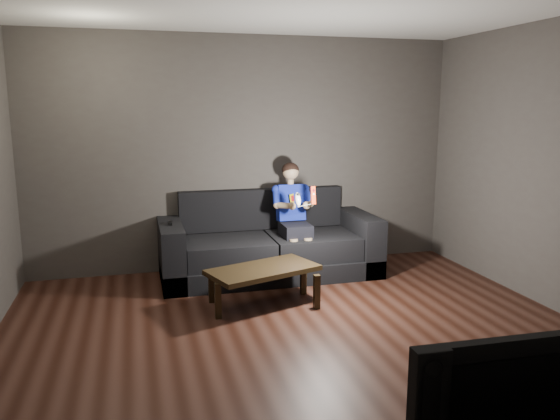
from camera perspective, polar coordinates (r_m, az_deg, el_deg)
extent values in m
plane|color=black|center=(4.41, 3.45, -14.80)|extent=(5.00, 5.00, 0.00)
cube|color=#403A37|center=(6.42, -3.51, 5.88)|extent=(5.00, 0.04, 2.70)
cube|color=black|center=(6.27, -1.17, -5.81)|extent=(2.43, 1.05, 0.21)
cube|color=black|center=(6.01, -5.44, -4.31)|extent=(0.95, 0.74, 0.25)
cube|color=black|center=(6.24, 3.41, -3.72)|extent=(0.95, 0.74, 0.25)
cube|color=black|center=(6.51, -2.04, 0.21)|extent=(1.94, 0.24, 0.47)
cube|color=black|center=(6.05, -11.30, -4.42)|extent=(0.24, 1.05, 0.66)
cube|color=black|center=(6.55, 8.16, -3.15)|extent=(0.24, 1.05, 0.66)
cube|color=black|center=(6.11, 1.63, -2.09)|extent=(0.31, 0.39, 0.14)
cube|color=#060F8B|center=(6.25, 1.10, 0.80)|extent=(0.31, 0.22, 0.43)
cube|color=#FFF808|center=(6.15, 1.33, 1.22)|extent=(0.09, 0.09, 0.10)
cube|color=red|center=(6.15, 1.34, 1.22)|extent=(0.06, 0.06, 0.07)
cylinder|color=tan|center=(6.21, 1.11, 2.95)|extent=(0.07, 0.07, 0.06)
sphere|color=tan|center=(6.20, 1.11, 4.03)|extent=(0.19, 0.19, 0.19)
ellipsoid|color=black|center=(6.20, 1.09, 4.23)|extent=(0.20, 0.20, 0.17)
cylinder|color=#060F8B|center=(6.12, -0.43, 1.32)|extent=(0.08, 0.23, 0.20)
cylinder|color=#060F8B|center=(6.23, 2.96, 1.47)|extent=(0.08, 0.23, 0.20)
cylinder|color=tan|center=(5.99, 0.49, 0.66)|extent=(0.14, 0.24, 0.11)
cylinder|color=tan|center=(6.07, 3.01, 0.78)|extent=(0.14, 0.24, 0.11)
sphere|color=tan|center=(5.91, 1.27, 0.42)|extent=(0.09, 0.09, 0.09)
sphere|color=tan|center=(5.96, 2.79, 0.49)|extent=(0.09, 0.09, 0.09)
cylinder|color=tan|center=(5.95, 1.42, -4.69)|extent=(0.09, 0.09, 0.35)
cylinder|color=tan|center=(6.00, 2.93, -4.58)|extent=(0.09, 0.09, 0.35)
cube|color=red|center=(5.73, 3.47, 1.54)|extent=(0.05, 0.07, 0.19)
cube|color=maroon|center=(5.70, 3.55, 2.05)|extent=(0.03, 0.01, 0.03)
cylinder|color=silver|center=(5.71, 3.54, 1.38)|extent=(0.02, 0.01, 0.02)
ellipsoid|color=silver|center=(5.69, 1.88, 1.13)|extent=(0.09, 0.11, 0.16)
cylinder|color=black|center=(5.65, 1.99, 1.64)|extent=(0.03, 0.01, 0.03)
cube|color=black|center=(5.92, -11.39, -1.34)|extent=(0.04, 0.15, 0.03)
cube|color=black|center=(5.96, -11.43, -1.10)|extent=(0.02, 0.02, 0.00)
cube|color=black|center=(5.26, -1.77, -6.29)|extent=(1.15, 0.83, 0.05)
cube|color=black|center=(5.04, -6.51, -9.41)|extent=(0.06, 0.06, 0.33)
cube|color=black|center=(5.25, 3.86, -8.51)|extent=(0.06, 0.06, 0.33)
cube|color=black|center=(5.44, -7.18, -7.88)|extent=(0.06, 0.06, 0.33)
cube|color=black|center=(5.64, 2.46, -7.13)|extent=(0.06, 0.06, 0.33)
imported|color=black|center=(2.27, 24.99, -17.79)|extent=(1.09, 0.17, 0.63)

